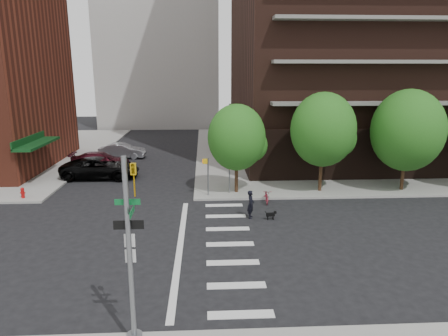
{
  "coord_description": "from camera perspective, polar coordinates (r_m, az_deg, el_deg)",
  "views": [
    {
      "loc": [
        1.76,
        -18.56,
        8.45
      ],
      "look_at": [
        3.0,
        6.0,
        2.5
      ],
      "focal_mm": 32.0,
      "sensor_mm": 36.0,
      "label": 1
    }
  ],
  "objects": [
    {
      "name": "tree_a",
      "position": [
        27.5,
        1.82,
        4.38
      ],
      "size": [
        4.0,
        4.0,
        5.9
      ],
      "color": "#301E11",
      "rests_on": "sidewalk_ne"
    },
    {
      "name": "pedestrian_signal",
      "position": [
        27.29,
        -1.64,
        -0.39
      ],
      "size": [
        2.18,
        0.67,
        2.6
      ],
      "color": "slate",
      "rests_on": "sidewalk_ne"
    },
    {
      "name": "fire_hydrant",
      "position": [
        30.12,
        -26.83,
        -3.1
      ],
      "size": [
        0.24,
        0.24,
        0.73
      ],
      "color": "#A50C0C",
      "rests_on": "sidewalk_nw"
    },
    {
      "name": "dog_walker",
      "position": [
        23.65,
        3.84,
        -5.19
      ],
      "size": [
        0.68,
        0.51,
        1.69
      ],
      "primitive_type": "imported",
      "rotation": [
        0.0,
        0.0,
        1.38
      ],
      "color": "black",
      "rests_on": "ground"
    },
    {
      "name": "tree_c",
      "position": [
        30.84,
        24.74,
        4.9
      ],
      "size": [
        5.0,
        5.0,
        6.8
      ],
      "color": "#301E11",
      "rests_on": "sidewalk_ne"
    },
    {
      "name": "tree_b",
      "position": [
        28.55,
        13.97,
        5.34
      ],
      "size": [
        4.5,
        4.5,
        6.65
      ],
      "color": "#301E11",
      "rests_on": "sidewalk_ne"
    },
    {
      "name": "crosswalk",
      "position": [
        20.39,
        -1.4,
        -10.87
      ],
      "size": [
        3.85,
        13.0,
        0.01
      ],
      "color": "silver",
      "rests_on": "ground"
    },
    {
      "name": "parked_car_silver",
      "position": [
        41.22,
        -14.31,
        2.41
      ],
      "size": [
        1.84,
        4.62,
        1.5
      ],
      "primitive_type": "imported",
      "rotation": [
        0.0,
        0.0,
        1.51
      ],
      "color": "#9A9BA2",
      "rests_on": "ground"
    },
    {
      "name": "parked_car_maroon",
      "position": [
        37.17,
        -17.2,
        1.04
      ],
      "size": [
        2.29,
        5.25,
        1.5
      ],
      "primitive_type": "imported",
      "rotation": [
        0.0,
        0.0,
        1.61
      ],
      "color": "#400E18",
      "rests_on": "ground"
    },
    {
      "name": "scooter",
      "position": [
        26.62,
        6.12,
        -3.98
      ],
      "size": [
        0.71,
        1.72,
        0.88
      ],
      "primitive_type": "imported",
      "rotation": [
        0.0,
        0.0,
        -0.08
      ],
      "color": "maroon",
      "rests_on": "ground"
    },
    {
      "name": "dog",
      "position": [
        23.66,
        6.74,
        -6.6
      ],
      "size": [
        0.6,
        0.19,
        0.51
      ],
      "rotation": [
        0.0,
        0.0,
        0.06
      ],
      "color": "black",
      "rests_on": "ground"
    },
    {
      "name": "traffic_signal",
      "position": [
        12.67,
        -13.08,
        -13.79
      ],
      "size": [
        0.9,
        0.75,
        6.0
      ],
      "color": "slate",
      "rests_on": "sidewalk_s"
    },
    {
      "name": "sidewalk_ne",
      "position": [
        46.8,
        20.79,
        2.41
      ],
      "size": [
        39.0,
        33.0,
        0.15
      ],
      "primitive_type": "cube",
      "color": "gray",
      "rests_on": "ground"
    },
    {
      "name": "ground",
      "position": [
        20.47,
        -7.7,
        -10.92
      ],
      "size": [
        120.0,
        120.0,
        0.0
      ],
      "primitive_type": "plane",
      "color": "black",
      "rests_on": "ground"
    },
    {
      "name": "parked_car_black",
      "position": [
        33.83,
        -17.24,
        0.01
      ],
      "size": [
        3.02,
        6.23,
        1.71
      ],
      "primitive_type": "imported",
      "rotation": [
        0.0,
        0.0,
        1.54
      ],
      "color": "black",
      "rests_on": "ground"
    }
  ]
}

